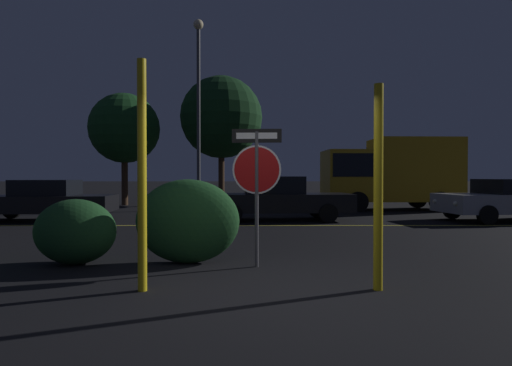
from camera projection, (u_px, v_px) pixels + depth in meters
The scene contains 14 objects.
ground_plane at pixel (267, 297), 4.83m from camera, with size 260.00×260.00×0.00m, color black.
road_center_stripe at pixel (260, 225), 11.90m from camera, with size 40.81×0.12×0.01m, color gold.
stop_sign at pixel (256, 170), 6.42m from camera, with size 0.80×0.06×2.22m.
yellow_pole_left at pixel (141, 175), 5.05m from camera, with size 0.12×0.12×2.94m, color yellow.
yellow_pole_right at pixel (377, 187), 5.11m from camera, with size 0.12×0.12×2.64m, color yellow.
hedge_bush_1 at pixel (74, 232), 6.62m from camera, with size 1.34×0.93×1.08m, color #1E4C23.
hedge_bush_2 at pixel (187, 221), 6.70m from camera, with size 1.74×0.74×1.41m, color #1E4C23.
passing_car_1 at pixel (43, 200), 13.19m from camera, with size 4.72×2.30×1.36m.
passing_car_2 at pixel (276, 199), 13.41m from camera, with size 5.07×2.13×1.47m.
passing_car_3 at pixel (506, 200), 13.11m from camera, with size 4.45×2.32×1.39m.
delivery_truck at pixel (388, 172), 17.66m from camera, with size 5.87×2.58×3.14m.
street_lamp at pixel (198, 91), 17.62m from camera, with size 0.45×0.45×8.41m.
tree_0 at pixel (124, 129), 20.47m from camera, with size 3.58×3.58×5.75m.
tree_1 at pixel (221, 118), 21.04m from camera, with size 4.32×4.32×6.76m.
Camera 1 is at (-0.14, -4.81, 1.45)m, focal length 28.00 mm.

